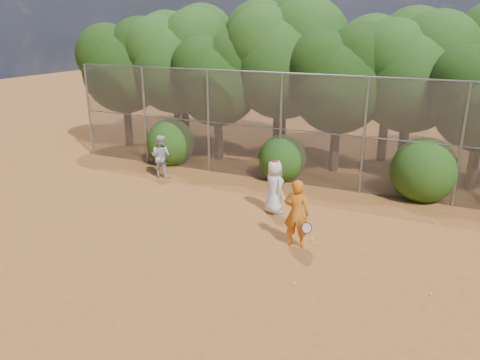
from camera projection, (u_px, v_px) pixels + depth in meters
The scene contains 23 objects.
ground at pixel (234, 253), 12.09m from camera, with size 80.00×80.00×0.00m, color #955221.
fence_back at pixel (304, 130), 16.64m from camera, with size 20.05×0.09×4.03m.
tree_0 at pixel (125, 63), 21.54m from camera, with size 4.38×3.81×6.00m.
tree_1 at pixel (177, 58), 20.89m from camera, with size 4.64×4.03×6.35m.
tree_2 at pixel (219, 76), 19.47m from camera, with size 3.99×3.47×5.47m.
tree_3 at pixel (285, 56), 19.07m from camera, with size 4.89×4.26×6.70m.
tree_4 at pixel (341, 76), 17.75m from camera, with size 4.19×3.64×5.73m.
tree_5 at pixel (413, 69), 17.34m from camera, with size 4.51×3.92×6.17m.
tree_9 at pixel (185, 51), 23.21m from camera, with size 4.83×4.20×6.62m.
tree_10 at pixel (281, 47), 21.29m from camera, with size 5.15×4.48×7.06m.
tree_11 at pixel (392, 62), 19.08m from camera, with size 4.64×4.03×6.35m.
bush_0 at pixel (170, 140), 19.59m from camera, with size 2.00×2.00×2.00m, color #1E4210.
bush_1 at pixel (283, 156), 17.62m from camera, with size 1.80×1.80×1.80m, color #1E4210.
bush_2 at pixel (424, 167), 15.55m from camera, with size 2.20×2.20×2.20m, color #1E4210.
player_yellow at pixel (297, 213), 12.24m from camera, with size 0.87×0.61×1.85m.
player_teen at pixel (274, 187), 14.44m from camera, with size 0.99×0.91×1.72m.
player_white at pixel (161, 156), 17.91m from camera, with size 0.90×0.78×1.64m.
ball_0 at pixel (302, 237), 12.92m from camera, with size 0.07×0.07×0.07m, color #B4D927.
ball_1 at pixel (312, 239), 12.78m from camera, with size 0.07×0.07×0.07m, color #B4D927.
ball_2 at pixel (294, 283), 10.62m from camera, with size 0.07×0.07×0.07m, color #B4D927.
ball_3 at pixel (430, 294), 10.20m from camera, with size 0.07×0.07×0.07m, color #B4D927.
ball_4 at pixel (313, 243), 12.56m from camera, with size 0.07×0.07×0.07m, color #B4D927.
ball_5 at pixel (433, 222), 13.92m from camera, with size 0.07×0.07×0.07m, color #B4D927.
Camera 1 is at (4.73, -9.78, 5.63)m, focal length 35.00 mm.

